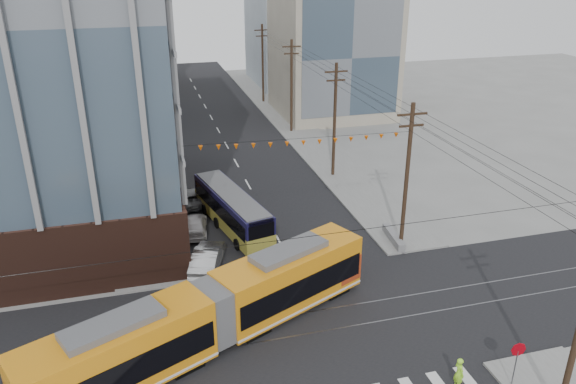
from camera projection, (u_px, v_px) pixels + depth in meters
name	position (u px, v px, depth m)	size (l,w,h in m)	color
ground	(347.00, 364.00, 30.04)	(160.00, 160.00, 0.00)	slate
bg_bldg_nw_near	(66.00, 52.00, 68.32)	(18.00, 16.00, 18.00)	#8C99A5
bg_bldg_ne_near	(332.00, 53.00, 73.25)	(14.00, 14.00, 16.00)	gray
bg_bldg_nw_far	(96.00, 23.00, 86.35)	(16.00, 18.00, 20.00)	gray
bg_bldg_ne_far	(302.00, 39.00, 91.83)	(16.00, 16.00, 14.00)	#8C99A5
utility_pole_far	(263.00, 64.00, 79.49)	(0.30, 0.30, 11.00)	black
streetcar	(213.00, 314.00, 30.78)	(20.77, 2.92, 4.00)	orange
city_bus	(232.00, 210.00, 44.27)	(2.34, 10.81, 3.06)	#14113A
parked_car_silver	(207.00, 259.00, 38.65)	(1.75, 5.02, 1.65)	#B4B4B4
parked_car_white	(195.00, 225.00, 43.78)	(1.81, 4.45, 1.29)	silver
parked_car_grey	(189.00, 198.00, 48.62)	(2.10, 4.56, 1.27)	#5F5F61
pedestrian	(459.00, 373.00, 28.07)	(0.66, 0.43, 1.81)	#A6FF2E
stop_sign	(515.00, 367.00, 27.94)	(0.78, 0.78, 2.57)	#A2000C
jersey_barrier	(394.00, 238.00, 42.39)	(0.82, 3.66, 0.73)	slate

